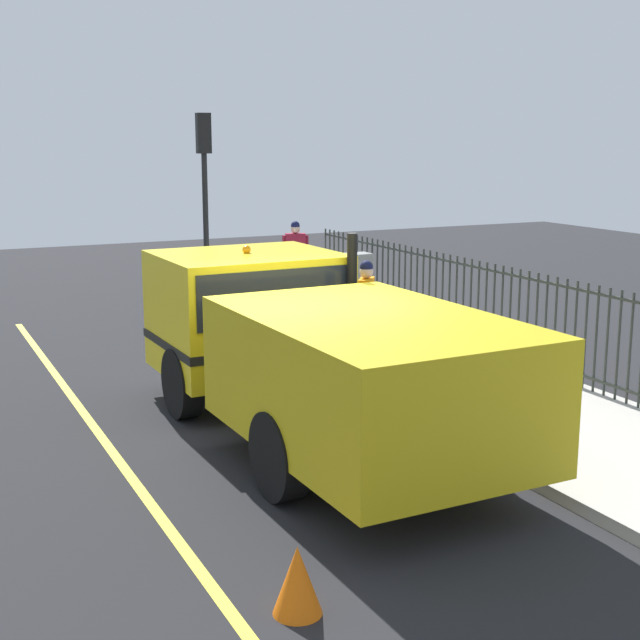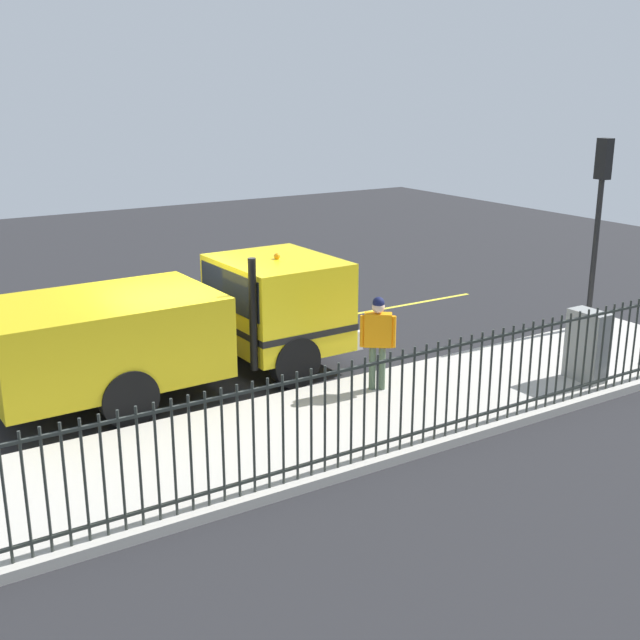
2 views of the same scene
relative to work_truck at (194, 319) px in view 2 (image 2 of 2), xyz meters
name	(u,v)px [view 2 (image 2 of 2)]	position (x,y,z in m)	size (l,w,h in m)	color
ground_plane	(186,387)	(0.04, -0.23, -1.25)	(44.05, 44.05, 0.00)	#232326
sidewalk_slab	(264,443)	(3.04, -0.23, -1.18)	(3.08, 20.02, 0.14)	#B7B2A8
lane_marking	(141,352)	(-2.33, -0.23, -1.25)	(0.12, 18.02, 0.01)	yellow
work_truck	(194,319)	(0.00, 0.00, 0.00)	(2.60, 6.61, 2.48)	yellow
worker_standing	(378,333)	(2.26, 2.45, -0.08)	(0.45, 0.52, 1.68)	orange
iron_fence	(311,422)	(4.41, -0.23, -0.32)	(0.04, 17.06, 1.56)	#2D332D
traffic_light_near	(600,196)	(1.69, 8.66, 1.80)	(0.31, 0.23, 4.10)	black
utility_cabinet	(587,346)	(3.88, 5.95, -0.46)	(0.73, 0.40, 1.29)	gray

